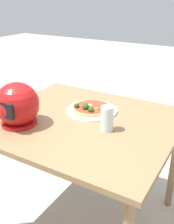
% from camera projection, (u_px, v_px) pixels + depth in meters
% --- Properties ---
extents(ground_plane, '(14.00, 14.00, 0.00)m').
position_uv_depth(ground_plane, '(83.00, 216.00, 1.90)').
color(ground_plane, '#B2ADA3').
extents(dining_table, '(1.10, 0.97, 0.77)m').
position_uv_depth(dining_table, '(82.00, 132.00, 1.63)').
color(dining_table, olive).
rests_on(dining_table, ground).
extents(pizza_plate, '(0.32, 0.32, 0.01)m').
position_uv_depth(pizza_plate, '(92.00, 110.00, 1.70)').
color(pizza_plate, white).
rests_on(pizza_plate, dining_table).
extents(pizza, '(0.25, 0.25, 0.06)m').
position_uv_depth(pizza, '(91.00, 108.00, 1.68)').
color(pizza, tan).
rests_on(pizza, pizza_plate).
extents(motorcycle_helmet, '(0.25, 0.25, 0.25)m').
position_uv_depth(motorcycle_helmet, '(17.00, 105.00, 1.48)').
color(motorcycle_helmet, '#B21414').
rests_on(motorcycle_helmet, dining_table).
extents(drinking_glass, '(0.07, 0.07, 0.14)m').
position_uv_depth(drinking_glass, '(107.00, 119.00, 1.44)').
color(drinking_glass, silver).
rests_on(drinking_glass, dining_table).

